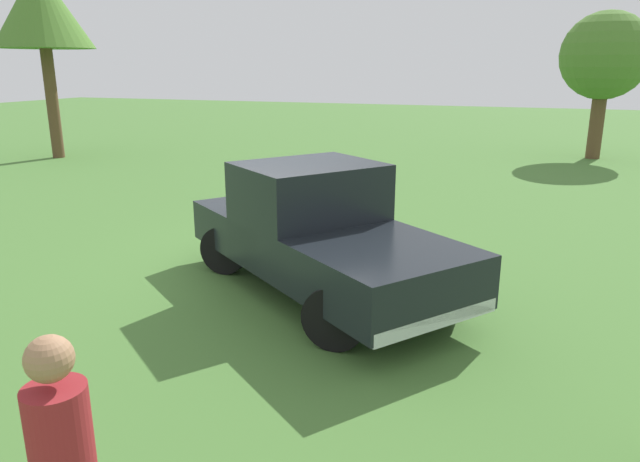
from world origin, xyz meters
TOP-DOWN VIEW (x-y plane):
  - ground_plane at (0.00, 0.00)m, footprint 80.00×80.00m
  - pickup_truck at (0.85, -0.66)m, footprint 4.82×4.24m
  - tree_back_left at (5.40, 14.13)m, footprint 2.85×2.85m
  - tree_back_right at (-11.94, 7.86)m, footprint 3.18×3.18m

SIDE VIEW (x-z plane):
  - ground_plane at x=0.00m, z-range 0.00..0.00m
  - pickup_truck at x=0.85m, z-range 0.02..1.81m
  - tree_back_left at x=5.40m, z-range 0.93..5.75m
  - tree_back_right at x=-11.94m, z-range 1.74..7.95m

